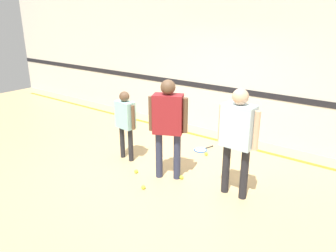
% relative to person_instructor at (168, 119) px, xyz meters
% --- Properties ---
extents(ground_plane, '(16.00, 16.00, 0.00)m').
position_rel_person_instructor_xyz_m(ground_plane, '(-0.21, 0.12, -1.03)').
color(ground_plane, tan).
extents(wall_back, '(16.00, 0.07, 3.20)m').
position_rel_person_instructor_xyz_m(wall_back, '(-0.21, 2.51, 0.57)').
color(wall_back, silver).
rests_on(wall_back, ground_plane).
extents(floor_stripe, '(14.40, 0.10, 0.01)m').
position_rel_person_instructor_xyz_m(floor_stripe, '(-0.21, 1.99, -1.03)').
color(floor_stripe, orange).
rests_on(floor_stripe, ground_plane).
extents(person_instructor, '(0.58, 0.43, 1.66)m').
position_rel_person_instructor_xyz_m(person_instructor, '(0.00, 0.00, 0.00)').
color(person_instructor, '#2D334C').
rests_on(person_instructor, ground_plane).
extents(person_student_left, '(0.49, 0.24, 1.31)m').
position_rel_person_instructor_xyz_m(person_student_left, '(-1.06, 0.12, -0.22)').
color(person_student_left, '#232328').
rests_on(person_student_left, ground_plane).
extents(person_student_right, '(0.63, 0.26, 1.65)m').
position_rel_person_instructor_xyz_m(person_student_right, '(1.13, 0.16, -0.01)').
color(person_student_right, '#232328').
rests_on(person_student_right, ground_plane).
extents(racket_spare_on_floor, '(0.34, 0.50, 0.03)m').
position_rel_person_instructor_xyz_m(racket_spare_on_floor, '(-0.16, 1.32, -1.02)').
color(racket_spare_on_floor, blue).
rests_on(racket_spare_on_floor, ground_plane).
extents(tennis_ball_near_instructor, '(0.07, 0.07, 0.07)m').
position_rel_person_instructor_xyz_m(tennis_ball_near_instructor, '(-0.07, -0.55, -1.00)').
color(tennis_ball_near_instructor, '#CCE038').
rests_on(tennis_ball_near_instructor, ground_plane).
extents(tennis_ball_by_spare_racket, '(0.07, 0.07, 0.07)m').
position_rel_person_instructor_xyz_m(tennis_ball_by_spare_racket, '(0.06, 1.16, -1.00)').
color(tennis_ball_by_spare_racket, '#CCE038').
rests_on(tennis_ball_by_spare_racket, ground_plane).
extents(tennis_ball_stray_left, '(0.07, 0.07, 0.07)m').
position_rel_person_instructor_xyz_m(tennis_ball_stray_left, '(0.22, 0.08, -1.00)').
color(tennis_ball_stray_left, '#CCE038').
rests_on(tennis_ball_stray_left, ground_plane).
extents(tennis_ball_stray_right, '(0.07, 0.07, 0.07)m').
position_rel_person_instructor_xyz_m(tennis_ball_stray_right, '(-0.53, -0.21, -1.00)').
color(tennis_ball_stray_right, '#CCE038').
rests_on(tennis_ball_stray_right, ground_plane).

